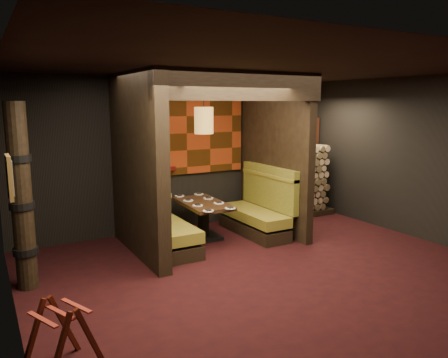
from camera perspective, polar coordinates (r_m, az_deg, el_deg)
The scene contains 22 objects.
floor at distance 6.41m, azimuth 5.86°, elevation -12.02°, with size 6.50×5.50×0.02m, color black.
ceiling at distance 5.98m, azimuth 6.35°, elevation 14.47°, with size 6.50×5.50×0.02m, color black.
wall_back at distance 8.41m, azimuth -4.92°, elevation 3.32°, with size 6.50×0.02×2.85m, color black.
wall_left at distance 4.93m, azimuth -26.47°, elevation -2.24°, with size 0.02×5.50×2.85m, color black.
wall_right at distance 8.34m, azimuth 24.65°, elevation 2.41°, with size 0.02×5.50×2.85m, color black.
partition_left at distance 6.89m, azimuth -11.28°, elevation 1.75°, with size 0.20×2.20×2.85m, color black.
partition_right at distance 8.15m, azimuth 6.59°, elevation 3.09°, with size 0.15×2.10×2.85m, color black.
header_beam at distance 6.53m, azimuth 2.46°, elevation 12.09°, with size 2.85×0.18×0.44m, color black.
tapa_back_panel at distance 8.32m, azimuth -4.97°, elevation 5.98°, with size 2.40×0.06×1.55m, color #923110.
tapa_side_panel at distance 7.05m, azimuth -10.92°, elevation 5.41°, with size 0.04×1.85×1.45m, color #923110.
lacquer_shelf at distance 8.11m, azimuth -8.42°, elevation 1.26°, with size 0.60×0.12×0.07m, color #4F0B0B.
booth_bench_left at distance 7.23m, azimuth -8.07°, elevation -6.10°, with size 0.68×1.60×1.14m.
booth_bench_right at distance 8.08m, azimuth 4.54°, elevation -4.33°, with size 0.68×1.60×1.14m.
dining_table at distance 7.74m, azimuth -2.73°, elevation -4.70°, with size 0.74×1.29×0.66m.
place_settings at distance 7.68m, azimuth -2.74°, elevation -2.95°, with size 0.64×1.49×0.03m.
pendant_lamp at distance 7.45m, azimuth -2.66°, elevation 7.66°, with size 0.32×0.32×0.99m.
framed_picture at distance 5.00m, azimuth -26.21°, elevation 0.20°, with size 0.05×0.36×0.46m.
luggage_rack at distance 4.34m, azimuth -20.46°, elevation -18.61°, with size 0.76×0.66×0.69m.
totem_column at distance 6.07m, azimuth -24.93°, elevation -2.35°, with size 0.31×0.31×2.40m.
firewood_stack at distance 9.35m, azimuth 9.06°, elevation -0.30°, with size 1.73×0.70×1.50m.
mosaic_header at distance 9.49m, azimuth 7.98°, elevation 6.14°, with size 1.83×0.10×0.56m, color brown.
bay_front_post at distance 8.41m, azimuth 6.05°, elevation 3.30°, with size 0.08×0.08×2.85m, color black.
Camera 1 is at (-3.47, -4.84, 2.36)m, focal length 35.00 mm.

